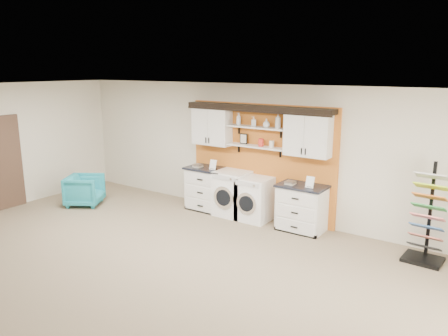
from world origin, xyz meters
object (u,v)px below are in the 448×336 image
Objects in this scene: base_cabinet_left at (209,189)px; armchair at (85,190)px; base_cabinet_right at (302,208)px; washer at (232,193)px; sample_rack at (426,231)px; dryer at (255,199)px.

base_cabinet_left reaches higher than armchair.
base_cabinet_left is at bearing -180.00° from base_cabinet_right.
washer is at bearing -179.88° from base_cabinet_right.
sample_rack is (4.53, -0.14, 0.05)m from base_cabinet_left.
dryer is at bearing -102.02° from armchair.
base_cabinet_left is at bearing -93.85° from armchair.
base_cabinet_left is at bearing 179.84° from dryer.
base_cabinet_right is at bearing 179.61° from sample_rack.
base_cabinet_right is at bearing -106.08° from armchair.
base_cabinet_left is 1.08× the size of dryer.
armchair is at bearing -156.98° from washer.
sample_rack is at bearing -1.71° from base_cabinet_left.
washer is 1.25× the size of armchair.
base_cabinet_right is (2.26, 0.00, -0.02)m from base_cabinet_left.
armchair is at bearing -164.21° from base_cabinet_right.
sample_rack is at bearing -1.94° from washer.
base_cabinet_right is 0.97× the size of washer.
base_cabinet_left and washer have the same top height.
base_cabinet_left reaches higher than dryer.
armchair is at bearing -151.97° from base_cabinet_left.
washer is at bearing -0.30° from base_cabinet_left.
base_cabinet_right reaches higher than dryer.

